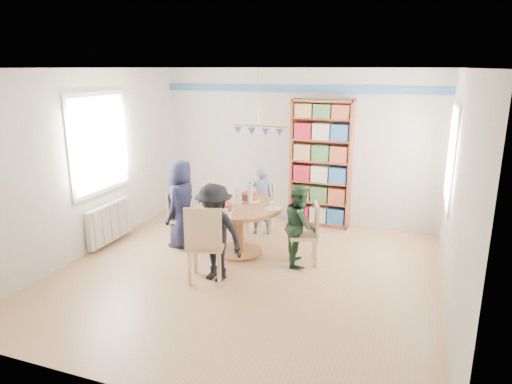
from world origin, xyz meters
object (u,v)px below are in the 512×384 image
at_px(dining_table, 239,218).
at_px(person_near, 214,233).
at_px(radiator, 110,223).
at_px(chair_left, 179,215).
at_px(bookshelf, 321,165).
at_px(person_right, 300,225).
at_px(person_far, 261,200).
at_px(chair_far, 262,205).
at_px(person_left, 182,203).
at_px(chair_right, 309,231).
at_px(chair_near, 205,241).

relative_size(dining_table, person_near, 1.00).
relative_size(radiator, chair_left, 1.13).
distance_m(person_near, bookshelf, 2.78).
xyz_separation_m(person_right, person_far, (-0.91, 0.94, 0.02)).
distance_m(dining_table, person_near, 0.93).
bearing_deg(person_far, chair_left, 19.51).
height_order(dining_table, person_near, person_near).
distance_m(dining_table, chair_left, 1.02).
relative_size(dining_table, chair_far, 1.55).
bearing_deg(bookshelf, chair_far, -140.74).
bearing_deg(person_right, person_near, 116.88).
relative_size(chair_far, person_near, 0.64).
relative_size(radiator, bookshelf, 0.46).
relative_size(radiator, person_right, 0.87).
distance_m(person_left, person_right, 1.90).
bearing_deg(radiator, chair_far, 33.27).
bearing_deg(person_near, radiator, 176.37).
height_order(radiator, person_left, person_left).
bearing_deg(person_left, person_near, 47.31).
xyz_separation_m(radiator, dining_table, (2.06, 0.34, 0.21)).
bearing_deg(person_near, chair_right, 54.38).
height_order(dining_table, person_far, person_far).
relative_size(dining_table, person_far, 1.10).
bearing_deg(person_left, chair_far, 137.21).
xyz_separation_m(chair_far, person_far, (0.04, -0.11, 0.13)).
distance_m(dining_table, chair_right, 1.06).
xyz_separation_m(chair_left, chair_right, (2.07, -0.02, -0.00)).
height_order(chair_near, person_left, person_left).
xyz_separation_m(person_far, bookshelf, (0.81, 0.80, 0.49)).
distance_m(chair_left, person_left, 0.21).
relative_size(chair_right, person_right, 0.77).
height_order(person_left, person_right, person_left).
distance_m(chair_far, person_near, 1.95).
xyz_separation_m(person_far, person_near, (0.00, -1.83, 0.06)).
xyz_separation_m(chair_far, bookshelf, (0.84, 0.69, 0.62)).
bearing_deg(person_left, person_far, 132.84).
xyz_separation_m(chair_near, bookshelf, (0.88, 2.76, 0.50)).
xyz_separation_m(dining_table, chair_far, (0.00, 1.01, -0.10)).
xyz_separation_m(person_right, person_near, (-0.91, -0.88, 0.08)).
relative_size(person_far, person_near, 0.91).
xyz_separation_m(chair_left, chair_near, (0.98, -1.09, 0.09)).
bearing_deg(person_far, bookshelf, -155.35).
height_order(chair_far, person_near, person_near).
bearing_deg(person_near, chair_left, 149.78).
bearing_deg(bookshelf, chair_near, -107.59).
xyz_separation_m(chair_far, person_left, (-0.95, -1.01, 0.22)).
bearing_deg(bookshelf, radiator, -144.89).
distance_m(chair_left, bookshelf, 2.57).
distance_m(chair_left, person_right, 1.96).
distance_m(chair_left, chair_near, 1.47).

